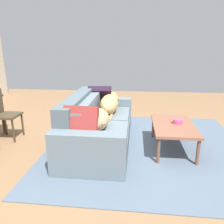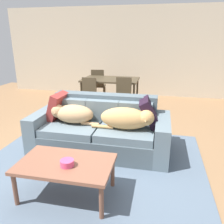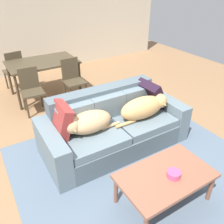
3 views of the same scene
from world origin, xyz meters
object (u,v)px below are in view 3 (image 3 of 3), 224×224
at_px(throw_pillow_by_left_arm, 61,121).
at_px(dining_chair_near_left, 31,89).
at_px(dog_on_left_cushion, 88,123).
at_px(dog_on_right_cushion, 145,107).
at_px(coffee_table, 165,177).
at_px(bowl_on_coffee_table, 174,174).
at_px(dining_chair_far_left, 15,69).
at_px(couch, 113,127).
at_px(dining_chair_near_right, 73,78).
at_px(throw_pillow_by_right_arm, 151,94).
at_px(dining_table, 42,64).

height_order(throw_pillow_by_left_arm, dining_chair_near_left, throw_pillow_by_left_arm).
xyz_separation_m(dog_on_left_cushion, dog_on_right_cushion, (0.93, -0.09, 0.02)).
height_order(dog_on_left_cushion, coffee_table, dog_on_left_cushion).
bearing_deg(throw_pillow_by_left_arm, dog_on_left_cushion, -26.02).
height_order(bowl_on_coffee_table, dining_chair_far_left, dining_chair_far_left).
bearing_deg(throw_pillow_by_left_arm, couch, -4.98).
height_order(dog_on_right_cushion, dining_chair_near_right, dining_chair_near_right).
xyz_separation_m(bowl_on_coffee_table, dining_chair_near_right, (0.12, 3.05, 0.03)).
relative_size(throw_pillow_by_left_arm, throw_pillow_by_right_arm, 1.00).
distance_m(dining_chair_near_right, dining_chair_far_left, 1.47).
xyz_separation_m(throw_pillow_by_left_arm, coffee_table, (0.70, -1.34, -0.26)).
xyz_separation_m(dog_on_left_cushion, coffee_table, (0.38, -1.18, -0.21)).
height_order(dining_chair_near_left, dining_chair_far_left, dining_chair_far_left).
bearing_deg(dog_on_left_cushion, throw_pillow_by_right_arm, 7.07).
height_order(throw_pillow_by_right_arm, dining_chair_near_left, throw_pillow_by_right_arm).
height_order(dog_on_left_cushion, dining_chair_far_left, dining_chair_far_left).
xyz_separation_m(couch, throw_pillow_by_left_arm, (-0.78, 0.07, 0.34)).
distance_m(coffee_table, bowl_on_coffee_table, 0.12).
distance_m(dog_on_left_cushion, dining_chair_near_right, 1.88).
bearing_deg(dining_chair_far_left, couch, 98.15).
xyz_separation_m(dog_on_left_cushion, dining_chair_near_left, (-0.31, 1.80, -0.12)).
xyz_separation_m(dog_on_right_cushion, dining_chair_near_left, (-1.24, 1.89, -0.14)).
height_order(dining_table, dining_chair_near_right, dining_chair_near_right).
bearing_deg(dog_on_right_cushion, dining_chair_near_left, 123.71).
distance_m(throw_pillow_by_right_arm, dining_table, 2.51).
height_order(throw_pillow_by_right_arm, dining_chair_far_left, dining_chair_far_left).
height_order(dog_on_right_cushion, coffee_table, dog_on_right_cushion).
distance_m(dog_on_right_cushion, dining_table, 2.60).
bearing_deg(bowl_on_coffee_table, dining_table, 94.79).
xyz_separation_m(couch, dog_on_left_cushion, (-0.46, -0.09, 0.28)).
bearing_deg(dog_on_left_cushion, coffee_table, -71.76).
height_order(couch, dining_chair_far_left, dining_chair_far_left).
xyz_separation_m(coffee_table, dining_chair_far_left, (-0.75, 4.14, 0.12)).
height_order(throw_pillow_by_left_arm, coffee_table, throw_pillow_by_left_arm).
bearing_deg(dining_table, dining_chair_near_right, -54.01).
distance_m(couch, dining_chair_near_right, 1.72).
distance_m(throw_pillow_by_right_arm, dining_chair_far_left, 3.25).
relative_size(dog_on_right_cushion, throw_pillow_by_right_arm, 2.06).
xyz_separation_m(dog_on_left_cushion, dining_chair_near_right, (0.55, 1.80, -0.10)).
height_order(dining_chair_near_right, dining_chair_far_left, dining_chair_far_left).
bearing_deg(dining_chair_near_left, couch, -62.67).
xyz_separation_m(dining_table, dining_chair_far_left, (-0.49, 0.57, -0.19)).
xyz_separation_m(couch, throw_pillow_by_right_arm, (0.79, 0.05, 0.34)).
distance_m(throw_pillow_by_right_arm, dining_chair_near_right, 1.80).
xyz_separation_m(dining_table, dining_chair_near_right, (0.43, -0.59, -0.20)).
distance_m(throw_pillow_by_right_arm, coffee_table, 1.61).
distance_m(throw_pillow_by_left_arm, dining_chair_near_left, 1.65).
bearing_deg(throw_pillow_by_right_arm, dining_table, 116.62).
height_order(dog_on_left_cushion, throw_pillow_by_left_arm, throw_pillow_by_left_arm).
bearing_deg(couch, dining_chair_near_left, 114.73).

